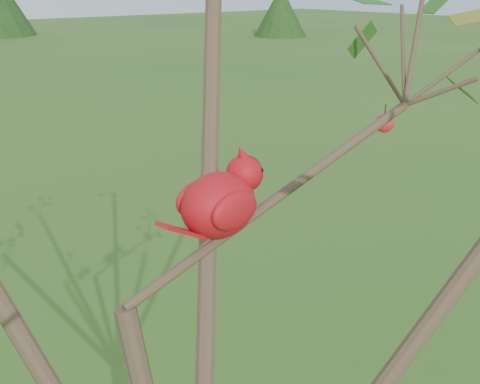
{
  "coord_description": "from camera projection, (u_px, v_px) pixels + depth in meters",
  "views": [
    {
      "loc": [
        -0.43,
        -0.64,
        2.43
      ],
      "look_at": [
        0.17,
        0.09,
        2.09
      ],
      "focal_mm": 45.0,
      "sensor_mm": 36.0,
      "label": 1
    }
  ],
  "objects": [
    {
      "name": "crabapple_tree",
      "position": [
        210.0,
        217.0,
        0.82
      ],
      "size": [
        2.35,
        2.05,
        2.95
      ],
      "color": "#3E2C21",
      "rests_on": "ground"
    },
    {
      "name": "cardinal",
      "position": [
        222.0,
        201.0,
        0.98
      ],
      "size": [
        0.23,
        0.12,
        0.16
      ],
      "rotation": [
        0.0,
        0.0,
        0.12
      ],
      "color": "red",
      "rests_on": "ground"
    }
  ]
}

